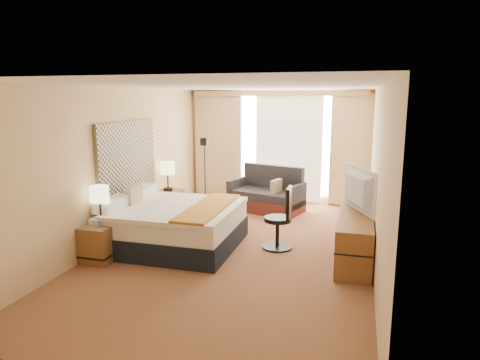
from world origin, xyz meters
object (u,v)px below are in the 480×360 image
(bed, at_px, (174,225))
(loveseat, at_px, (267,196))
(floor_lamp, at_px, (205,159))
(television, at_px, (354,190))
(lamp_right, at_px, (167,169))
(desk_chair, at_px, (281,221))
(nightstand_left, at_px, (100,243))
(lamp_left, at_px, (99,195))
(media_dresser, at_px, (355,238))
(nightstand_right, at_px, (170,204))

(bed, relative_size, loveseat, 1.19)
(floor_lamp, distance_m, television, 3.79)
(lamp_right, bearing_deg, bed, -62.20)
(floor_lamp, bearing_deg, desk_chair, -45.16)
(nightstand_left, height_order, television, television)
(floor_lamp, height_order, television, floor_lamp)
(floor_lamp, bearing_deg, television, -32.71)
(loveseat, height_order, floor_lamp, floor_lamp)
(loveseat, height_order, lamp_left, lamp_left)
(bed, relative_size, television, 1.75)
(bed, xyz_separation_m, loveseat, (1.01, 2.64, -0.05))
(lamp_left, xyz_separation_m, television, (3.65, 1.24, 0.03))
(lamp_left, height_order, lamp_right, lamp_right)
(media_dresser, relative_size, lamp_left, 3.05)
(bed, relative_size, desk_chair, 1.99)
(media_dresser, bearing_deg, nightstand_left, -164.16)
(floor_lamp, distance_m, lamp_left, 3.32)
(loveseat, xyz_separation_m, floor_lamp, (-1.36, -0.19, 0.79))
(loveseat, distance_m, desk_chair, 2.39)
(desk_chair, bearing_deg, floor_lamp, 131.38)
(floor_lamp, xyz_separation_m, lamp_left, (-0.46, -3.28, -0.10))
(lamp_right, bearing_deg, lamp_left, -89.77)
(bed, relative_size, lamp_left, 3.46)
(bed, bearing_deg, nightstand_right, 116.81)
(media_dresser, height_order, lamp_right, lamp_right)
(lamp_left, bearing_deg, desk_chair, 25.34)
(nightstand_right, xyz_separation_m, lamp_right, (-0.01, -0.05, 0.74))
(loveseat, xyz_separation_m, television, (1.83, -2.24, 0.72))
(television, bearing_deg, bed, 74.51)
(nightstand_right, relative_size, loveseat, 0.32)
(desk_chair, bearing_deg, nightstand_left, -156.94)
(nightstand_right, bearing_deg, lamp_left, -89.96)
(bed, height_order, desk_chair, desk_chair)
(nightstand_left, bearing_deg, desk_chair, 26.52)
(bed, bearing_deg, nightstand_left, -132.00)
(nightstand_right, relative_size, lamp_right, 0.91)
(floor_lamp, distance_m, desk_chair, 3.01)
(loveseat, height_order, television, television)
(nightstand_left, xyz_separation_m, television, (3.65, 1.30, 0.76))
(bed, bearing_deg, desk_chair, 11.97)
(bed, distance_m, television, 2.95)
(lamp_right, bearing_deg, television, -17.41)
(bed, height_order, television, television)
(bed, xyz_separation_m, desk_chair, (1.72, 0.37, 0.09))
(nightstand_left, height_order, lamp_right, lamp_right)
(lamp_right, distance_m, television, 3.83)
(nightstand_right, bearing_deg, television, -18.18)
(floor_lamp, bearing_deg, nightstand_right, -118.42)
(nightstand_left, distance_m, television, 3.95)
(loveseat, bearing_deg, desk_chair, -55.74)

